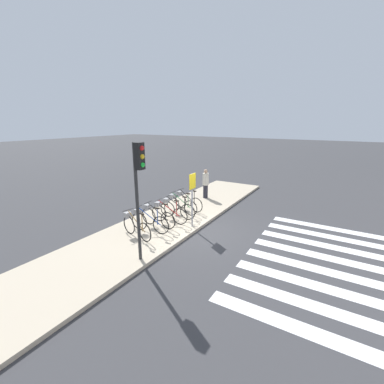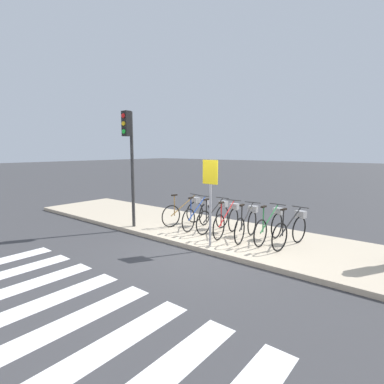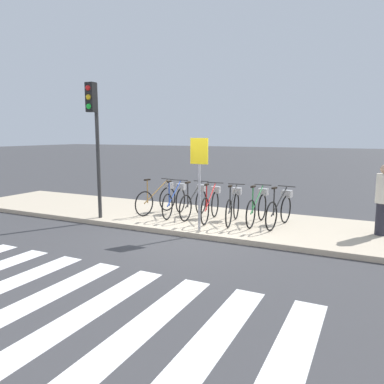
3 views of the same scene
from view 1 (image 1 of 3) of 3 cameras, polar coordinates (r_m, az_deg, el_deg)
The scene contains 12 objects.
ground_plane at distance 10.37m, azimuth 0.99°, elevation -8.86°, with size 120.00×120.00×0.00m, color #38383A.
sidewalk at distance 11.15m, azimuth -6.05°, elevation -6.82°, with size 16.63×3.14×0.12m.
parked_bicycle_0 at distance 9.74m, azimuth -12.53°, elevation -7.24°, with size 0.52×1.66×1.03m.
parked_bicycle_1 at distance 10.10m, azimuth -9.81°, elevation -6.26°, with size 0.46×1.68×1.03m.
parked_bicycle_2 at distance 10.55m, azimuth -7.95°, elevation -5.22°, with size 0.46×1.69×1.03m.
parked_bicycle_3 at distance 10.87m, azimuth -5.52°, elevation -4.52°, with size 0.46×1.68×1.03m.
parked_bicycle_4 at distance 11.35m, azimuth -3.68°, elevation -3.60°, with size 0.46×1.67×1.03m.
parked_bicycle_5 at distance 11.91m, azimuth -2.69°, elevation -2.66°, with size 0.46×1.69×1.03m.
parked_bicycle_6 at distance 12.36m, azimuth -1.14°, elevation -1.97°, with size 0.46×1.68×1.03m.
pedestrian at distance 14.24m, azimuth 3.04°, elevation 1.99°, with size 0.34×0.34×1.61m.
traffic_light at distance 7.44m, azimuth -11.77°, elevation 2.97°, with size 0.24×0.40×3.59m.
sign_post at distance 10.09m, azimuth 0.07°, elevation 0.19°, with size 0.44×0.07×2.19m.
Camera 1 is at (-8.18, -4.73, 4.26)m, focal length 24.00 mm.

